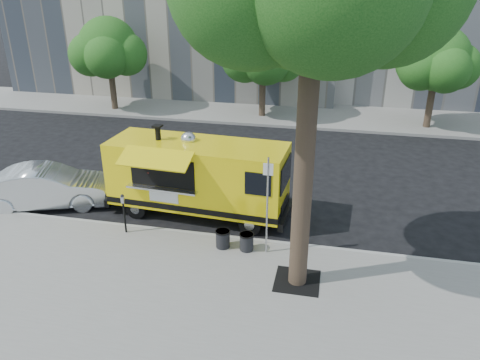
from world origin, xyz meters
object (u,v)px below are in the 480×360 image
(trash_bin_left, at_px, (247,241))
(far_tree_a, at_px, (108,47))
(far_tree_b, at_px, (263,50))
(trash_bin_right, at_px, (223,238))
(sedan, at_px, (47,187))
(food_truck, at_px, (197,176))
(parking_meter, at_px, (124,209))
(sign_post, at_px, (267,201))
(far_tree_c, at_px, (438,59))

(trash_bin_left, bearing_deg, far_tree_a, 128.36)
(far_tree_b, xyz_separation_m, trash_bin_right, (1.23, -14.24, -3.39))
(far_tree_b, bearing_deg, sedan, -114.01)
(food_truck, relative_size, trash_bin_left, 12.08)
(parking_meter, height_order, trash_bin_left, parking_meter)
(far_tree_a, height_order, parking_meter, far_tree_a)
(far_tree_a, distance_m, trash_bin_right, 17.53)
(far_tree_a, xyz_separation_m, sign_post, (11.55, -13.85, -1.93))
(food_truck, relative_size, trash_bin_right, 11.68)
(parking_meter, relative_size, trash_bin_right, 2.44)
(far_tree_c, xyz_separation_m, sedan, (-14.62, -12.32, -2.98))
(sign_post, bearing_deg, trash_bin_left, -179.90)
(trash_bin_right, bearing_deg, far_tree_c, 60.88)
(sedan, bearing_deg, trash_bin_left, -121.90)
(parking_meter, bearing_deg, sign_post, -2.52)
(far_tree_c, bearing_deg, sign_post, -114.81)
(far_tree_b, distance_m, trash_bin_right, 14.69)
(far_tree_b, height_order, trash_bin_left, far_tree_b)
(trash_bin_right, bearing_deg, food_truck, 123.76)
(sign_post, distance_m, trash_bin_left, 1.53)
(trash_bin_right, bearing_deg, sedan, 166.70)
(far_tree_a, bearing_deg, far_tree_b, 2.54)
(parking_meter, distance_m, trash_bin_left, 4.00)
(trash_bin_left, bearing_deg, far_tree_b, 97.84)
(sign_post, bearing_deg, parking_meter, 177.48)
(far_tree_a, distance_m, far_tree_b, 9.01)
(trash_bin_left, bearing_deg, sign_post, 0.10)
(far_tree_a, bearing_deg, food_truck, -53.07)
(far_tree_a, xyz_separation_m, food_truck, (8.82, -11.73, -2.32))
(food_truck, height_order, trash_bin_left, food_truck)
(sign_post, height_order, sedan, sign_post)
(far_tree_a, relative_size, food_truck, 0.84)
(sign_post, xyz_separation_m, trash_bin_right, (-1.32, 0.01, -1.40))
(sedan, bearing_deg, food_truck, -104.57)
(far_tree_b, distance_m, trash_bin_left, 14.78)
(far_tree_c, height_order, parking_meter, far_tree_c)
(sign_post, height_order, trash_bin_right, sign_post)
(parking_meter, bearing_deg, food_truck, 46.65)
(far_tree_c, xyz_separation_m, sign_post, (-6.45, -13.95, -1.87))
(food_truck, xyz_separation_m, sedan, (-5.44, -0.50, -0.71))
(sedan, bearing_deg, trash_bin_right, -123.10)
(far_tree_a, distance_m, far_tree_c, 18.00)
(parking_meter, xyz_separation_m, trash_bin_right, (3.23, -0.19, -0.54))
(far_tree_b, xyz_separation_m, parking_meter, (-2.00, -14.05, -2.85))
(far_tree_b, relative_size, trash_bin_left, 10.38)
(far_tree_c, height_order, trash_bin_left, far_tree_c)
(far_tree_a, distance_m, food_truck, 14.85)
(trash_bin_right, bearing_deg, parking_meter, 176.55)
(far_tree_b, bearing_deg, trash_bin_left, -82.16)
(far_tree_c, relative_size, trash_bin_right, 9.51)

